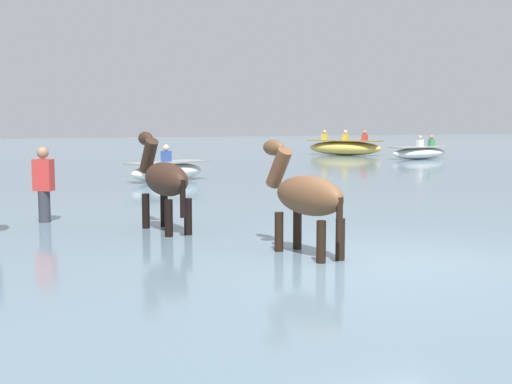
{
  "coord_description": "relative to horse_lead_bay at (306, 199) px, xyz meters",
  "views": [
    {
      "loc": [
        -4.34,
        -7.42,
        2.13
      ],
      "look_at": [
        -0.38,
        3.82,
        0.84
      ],
      "focal_mm": 48.56,
      "sensor_mm": 36.0,
      "label": 1
    }
  ],
  "objects": [
    {
      "name": "horse_lead_bay",
      "position": [
        0.0,
        0.0,
        0.0
      ],
      "size": [
        0.74,
        1.68,
        1.82
      ],
      "color": "brown",
      "rests_on": "ground"
    },
    {
      "name": "ground_plane",
      "position": [
        0.78,
        -0.77,
        -1.08
      ],
      "size": [
        120.0,
        120.0,
        0.0
      ],
      "primitive_type": "plane",
      "color": "#666051"
    },
    {
      "name": "boat_near_starboard",
      "position": [
        0.52,
        10.92,
        -0.46
      ],
      "size": [
        2.64,
        2.06,
        1.03
      ],
      "color": "silver",
      "rests_on": "water_surface"
    },
    {
      "name": "horse_trailing_dark_bay",
      "position": [
        -1.34,
        2.51,
        0.04
      ],
      "size": [
        0.7,
        1.75,
        1.89
      ],
      "color": "#382319",
      "rests_on": "ground"
    },
    {
      "name": "boat_far_inshore",
      "position": [
        13.02,
        17.63,
        -0.46
      ],
      "size": [
        3.11,
        1.52,
        1.02
      ],
      "color": "silver",
      "rests_on": "water_surface"
    },
    {
      "name": "person_onlooker_right",
      "position": [
        -3.09,
        4.09,
        -0.21
      ],
      "size": [
        0.38,
        0.34,
        1.63
      ],
      "color": "#383842",
      "rests_on": "ground"
    },
    {
      "name": "boat_distant_west",
      "position": [
        11.35,
        21.43,
        -0.38
      ],
      "size": [
        3.33,
        3.43,
        1.19
      ],
      "color": "gold",
      "rests_on": "water_surface"
    },
    {
      "name": "water_surface",
      "position": [
        0.78,
        9.23,
        -0.91
      ],
      "size": [
        90.0,
        90.0,
        0.34
      ],
      "primitive_type": "cube",
      "color": "slate",
      "rests_on": "ground"
    }
  ]
}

